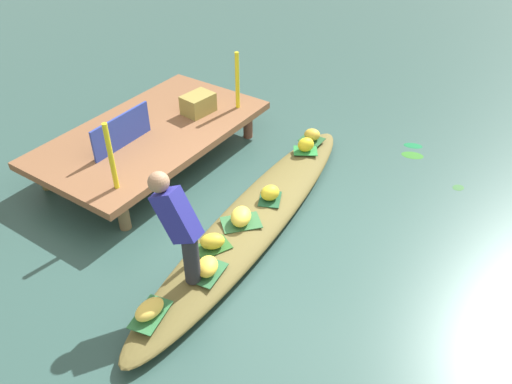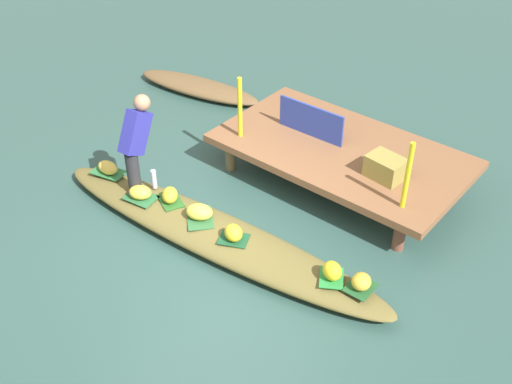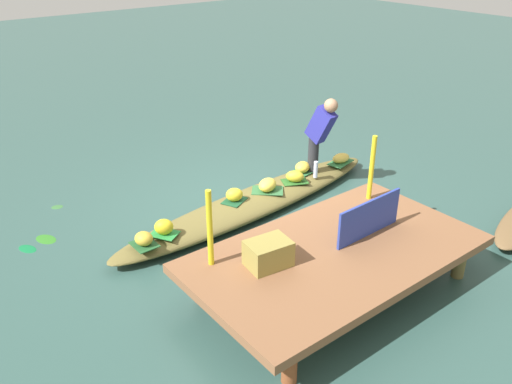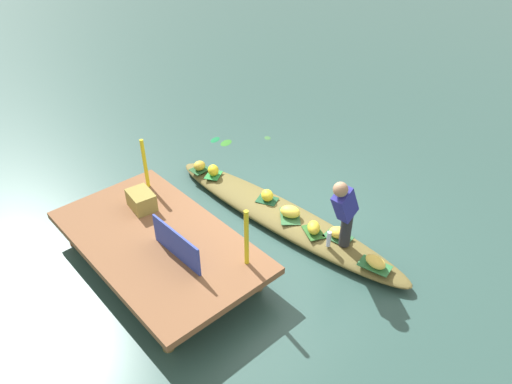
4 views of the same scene
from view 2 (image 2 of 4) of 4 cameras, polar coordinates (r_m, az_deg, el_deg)
name	(u,v)px [view 2 (image 2 of 4)]	position (r m, az deg, el deg)	size (l,w,h in m)	color
canal_water	(214,241)	(7.31, -3.91, -4.53)	(40.00, 40.00, 0.00)	#2F5049
dock_platform	(341,152)	(8.11, 7.82, 3.66)	(3.20, 1.80, 0.50)	brown
vendor_boat	(213,234)	(7.24, -3.95, -3.84)	(4.62, 0.75, 0.23)	brown
moored_boat	(198,87)	(10.41, -5.30, 9.56)	(2.25, 0.57, 0.20)	brown
leaf_mat_0	(170,201)	(7.59, -7.85, -0.78)	(0.37, 0.24, 0.01)	#2B6125
banana_bunch_0	(170,195)	(7.54, -7.90, -0.28)	(0.27, 0.19, 0.17)	gold
leaf_mat_1	(200,218)	(7.29, -5.18, -2.37)	(0.44, 0.30, 0.01)	#326839
banana_bunch_1	(199,212)	(7.23, -5.22, -1.82)	(0.32, 0.23, 0.18)	yellow
leaf_mat_2	(234,239)	(6.97, -2.06, -4.33)	(0.33, 0.25, 0.01)	#1C4F2E
banana_bunch_2	(233,233)	(6.91, -2.08, -3.75)	(0.23, 0.19, 0.19)	yellow
leaf_mat_3	(141,198)	(7.70, -10.51, -0.50)	(0.39, 0.28, 0.01)	#2B653A
banana_bunch_3	(140,192)	(7.65, -10.58, -0.03)	(0.28, 0.21, 0.16)	yellow
leaf_mat_4	(360,287)	(6.51, 9.56, -8.62)	(0.32, 0.26, 0.01)	#21532A
banana_bunch_4	(361,282)	(6.45, 9.63, -8.10)	(0.23, 0.20, 0.17)	gold
leaf_mat_5	(109,172)	(8.23, -13.37, 1.78)	(0.43, 0.25, 0.01)	#2D703C
banana_bunch_5	(108,167)	(8.19, -13.44, 2.20)	(0.31, 0.19, 0.15)	#F9D051
leaf_mat_6	(331,278)	(6.56, 6.94, -7.80)	(0.32, 0.25, 0.01)	#29863C
banana_bunch_6	(332,271)	(6.50, 7.00, -7.19)	(0.23, 0.19, 0.20)	yellow
vendor_person	(136,140)	(7.51, -10.96, 4.74)	(0.22, 0.51, 1.20)	#28282D
water_bottle	(154,179)	(7.77, -9.34, 1.18)	(0.06, 0.06, 0.25)	silver
market_banner	(311,121)	(8.19, 5.04, 6.53)	(0.98, 0.03, 0.43)	#2A3D9D
railing_post_west	(240,108)	(8.05, -1.48, 7.74)	(0.06, 0.06, 0.84)	gold
railing_post_east	(407,176)	(6.95, 13.72, 1.46)	(0.06, 0.06, 0.84)	gold
produce_crate	(386,168)	(7.54, 11.80, 2.21)	(0.44, 0.32, 0.28)	olive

